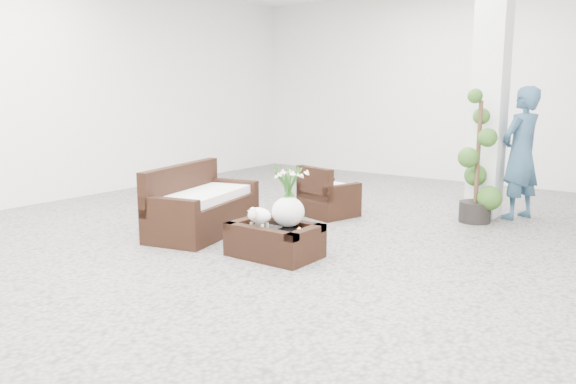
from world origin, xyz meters
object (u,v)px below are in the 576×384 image
Objects in this scene: armchair at (329,191)px; topiary at (478,158)px; coffee_table at (275,242)px; loveseat at (203,200)px.

topiary reaches higher than armchair.
coffee_table is at bearing -112.51° from topiary.
coffee_table is 0.59× the size of loveseat.
loveseat is 3.53m from topiary.
coffee_table is 3.09m from topiary.
armchair is 0.45× the size of loveseat.
loveseat reaches higher than armchair.
armchair is (-0.59, 1.98, 0.19)m from coffee_table.
coffee_table is 1.34m from loveseat.
loveseat is (-1.29, 0.27, 0.25)m from coffee_table.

